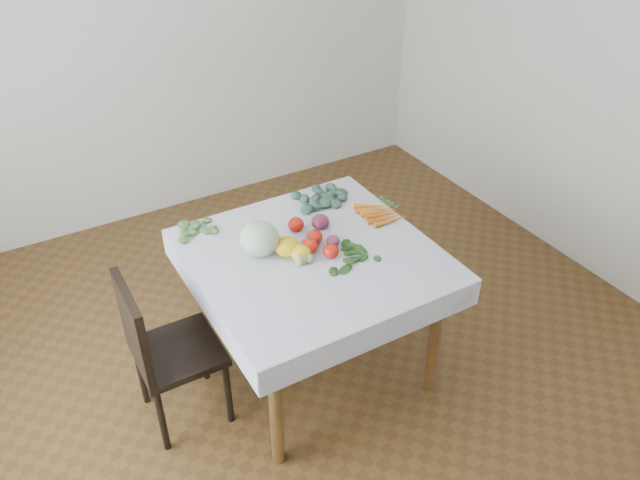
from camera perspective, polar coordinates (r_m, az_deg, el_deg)
The scene contains 19 objects.
ground at distance 3.49m, azimuth -0.57°, elevation -11.36°, with size 4.00×4.00×0.00m, color #553E1A.
back_wall at distance 4.43m, azimuth -14.35°, elevation 18.51°, with size 4.00×0.04×2.70m, color silver.
table at distance 3.05m, azimuth -0.64°, elevation -2.80°, with size 1.00×1.00×0.75m.
tablecloth at distance 2.99m, azimuth -0.65°, elevation -1.29°, with size 1.12×1.12×0.01m, color white.
chair at distance 2.99m, azimuth -14.45°, elevation -9.37°, with size 0.39×0.39×0.85m.
cabbage at distance 2.96m, azimuth -5.55°, elevation 0.12°, with size 0.19×0.19×0.17m, color beige.
tomato_a at distance 3.14m, azimuth -2.20°, elevation 1.44°, with size 0.08×0.08×0.07m, color red.
tomato_b at distance 3.04m, azimuth -0.52°, elevation 0.28°, with size 0.08×0.08×0.07m, color red.
tomato_c at distance 2.95m, azimuth 1.01°, elevation -1.01°, with size 0.08×0.08×0.07m, color red.
tomato_d at distance 2.98m, azimuth -0.98°, elevation -0.51°, with size 0.08×0.08×0.07m, color red.
heirloom_back at distance 2.96m, azimuth -2.98°, elevation -0.60°, with size 0.13×0.13×0.09m, color yellow.
heirloom_front at distance 2.94m, azimuth -1.82°, elevation -1.12°, with size 0.10×0.10×0.07m, color yellow.
onion_a at distance 3.15m, azimuth 0.03°, elevation 1.70°, with size 0.09×0.09×0.08m, color #581937.
onion_b at distance 3.02m, azimuth 1.19°, elevation -0.09°, with size 0.07×0.07×0.06m, color #581937.
tomatillo_cluster at distance 2.93m, azimuth -2.02°, elevation -1.60°, with size 0.11×0.12×0.05m.
carrot_bunch at distance 3.28m, azimuth 5.69°, elevation 2.45°, with size 0.21×0.25×0.03m.
kale_bunch at distance 3.38m, azimuth -0.11°, elevation 3.83°, with size 0.28×0.26×0.04m.
basil_bunch at distance 2.96m, azimuth 2.41°, elevation -1.51°, with size 0.26×0.22×0.01m.
dill_bunch at distance 3.20m, azimuth -11.55°, elevation 0.88°, with size 0.20×0.19×0.02m.
Camera 1 is at (-1.19, -2.11, 2.51)m, focal length 35.00 mm.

